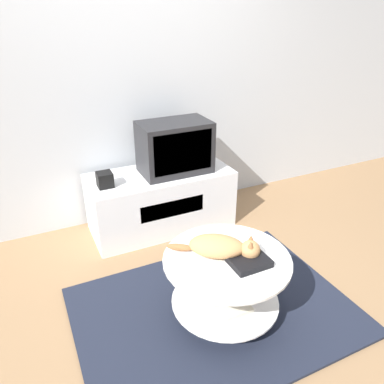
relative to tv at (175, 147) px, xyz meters
name	(u,v)px	position (x,y,z in m)	size (l,w,h in m)	color
ground_plane	(214,312)	(-0.22, -1.13, -0.73)	(12.00, 12.00, 0.00)	#93704C
wall_back	(131,72)	(-0.22, 0.37, 0.57)	(8.00, 0.05, 2.60)	silver
rug	(214,311)	(-0.22, -1.13, -0.72)	(1.74, 1.26, 0.02)	#1E2333
tv_stand	(161,200)	(-0.14, 0.01, -0.47)	(1.22, 0.54, 0.51)	white
tv	(175,147)	(0.00, 0.00, 0.00)	(0.58, 0.36, 0.43)	#232326
speaker	(105,180)	(-0.61, -0.04, -0.16)	(0.12, 0.12, 0.12)	black
coffee_table	(226,279)	(-0.18, -1.20, -0.43)	(0.76, 0.76, 0.44)	#B2B2B7
dvd_box	(249,261)	(-0.10, -1.30, -0.25)	(0.22, 0.17, 0.04)	black
cat	(221,247)	(-0.20, -1.16, -0.21)	(0.48, 0.36, 0.14)	tan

